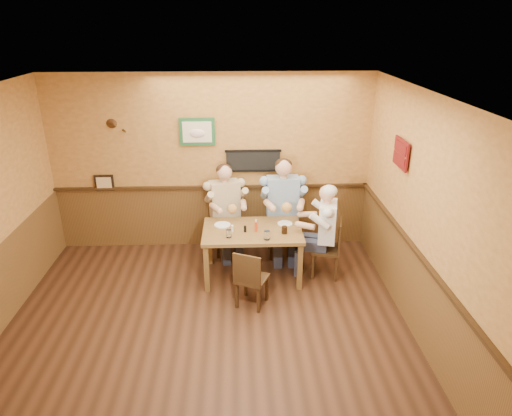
{
  "coord_description": "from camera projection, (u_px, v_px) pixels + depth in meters",
  "views": [
    {
      "loc": [
        0.41,
        -4.41,
        3.53
      ],
      "look_at": [
        0.65,
        1.38,
        1.1
      ],
      "focal_mm": 32.0,
      "sensor_mm": 36.0,
      "label": 1
    }
  ],
  "objects": [
    {
      "name": "room",
      "position": [
        213.0,
        202.0,
        4.92
      ],
      "size": [
        5.02,
        5.03,
        2.81
      ],
      "color": "black",
      "rests_on": "ground"
    },
    {
      "name": "chair_near_side",
      "position": [
        252.0,
        277.0,
        5.92
      ],
      "size": [
        0.5,
        0.5,
        0.81
      ],
      "primitive_type": null,
      "rotation": [
        0.0,
        0.0,
        2.72
      ],
      "color": "#3A2612",
      "rests_on": "ground"
    },
    {
      "name": "plate_far_left",
      "position": [
        222.0,
        225.0,
        6.58
      ],
      "size": [
        0.3,
        0.3,
        0.02
      ],
      "primitive_type": "cylinder",
      "rotation": [
        0.0,
        0.0,
        0.36
      ],
      "color": "white",
      "rests_on": "dining_table"
    },
    {
      "name": "water_glass_mid",
      "position": [
        267.0,
        235.0,
        6.14
      ],
      "size": [
        0.11,
        0.11,
        0.13
      ],
      "primitive_type": "cylinder",
      "rotation": [
        0.0,
        0.0,
        0.41
      ],
      "color": "white",
      "rests_on": "dining_table"
    },
    {
      "name": "water_glass_left",
      "position": [
        229.0,
        234.0,
        6.21
      ],
      "size": [
        0.08,
        0.08,
        0.11
      ],
      "primitive_type": "cylinder",
      "rotation": [
        0.0,
        0.0,
        -0.08
      ],
      "color": "white",
      "rests_on": "dining_table"
    },
    {
      "name": "pepper_shaker",
      "position": [
        245.0,
        229.0,
        6.37
      ],
      "size": [
        0.04,
        0.04,
        0.09
      ],
      "primitive_type": "cylinder",
      "rotation": [
        0.0,
        0.0,
        -0.19
      ],
      "color": "black",
      "rests_on": "dining_table"
    },
    {
      "name": "diner_tan_shirt",
      "position": [
        225.0,
        214.0,
        7.19
      ],
      "size": [
        0.76,
        0.76,
        1.33
      ],
      "primitive_type": null,
      "rotation": [
        0.0,
        0.0,
        0.27
      ],
      "color": "beige",
      "rests_on": "ground"
    },
    {
      "name": "hot_sauce_bottle",
      "position": [
        256.0,
        226.0,
        6.37
      ],
      "size": [
        0.04,
        0.04,
        0.16
      ],
      "primitive_type": "cylinder",
      "rotation": [
        0.0,
        0.0,
        0.09
      ],
      "color": "red",
      "rests_on": "dining_table"
    },
    {
      "name": "chair_back_right",
      "position": [
        282.0,
        225.0,
        7.19
      ],
      "size": [
        0.47,
        0.47,
        1.0
      ],
      "primitive_type": null,
      "rotation": [
        0.0,
        0.0,
        0.02
      ],
      "color": "#3A2612",
      "rests_on": "ground"
    },
    {
      "name": "diner_white_elder",
      "position": [
        327.0,
        236.0,
        6.53
      ],
      "size": [
        0.69,
        0.69,
        1.26
      ],
      "primitive_type": null,
      "rotation": [
        0.0,
        0.0,
        -1.79
      ],
      "color": "silver",
      "rests_on": "ground"
    },
    {
      "name": "salt_shaker",
      "position": [
        232.0,
        228.0,
        6.38
      ],
      "size": [
        0.05,
        0.05,
        0.1
      ],
      "primitive_type": "cylinder",
      "rotation": [
        0.0,
        0.0,
        -0.31
      ],
      "color": "silver",
      "rests_on": "dining_table"
    },
    {
      "name": "diner_blue_polo",
      "position": [
        282.0,
        213.0,
        7.11
      ],
      "size": [
        0.67,
        0.67,
        1.43
      ],
      "primitive_type": null,
      "rotation": [
        0.0,
        0.0,
        0.02
      ],
      "color": "#819EC1",
      "rests_on": "ground"
    },
    {
      "name": "plate_far_right",
      "position": [
        285.0,
        224.0,
        6.63
      ],
      "size": [
        0.28,
        0.28,
        0.01
      ],
      "primitive_type": "cylinder",
      "rotation": [
        0.0,
        0.0,
        -0.41
      ],
      "color": "white",
      "rests_on": "dining_table"
    },
    {
      "name": "chair_right_end",
      "position": [
        326.0,
        248.0,
        6.61
      ],
      "size": [
        0.49,
        0.49,
        0.88
      ],
      "primitive_type": null,
      "rotation": [
        0.0,
        0.0,
        -1.79
      ],
      "color": "#3A2612",
      "rests_on": "ground"
    },
    {
      "name": "dining_table",
      "position": [
        252.0,
        235.0,
        6.49
      ],
      "size": [
        1.4,
        0.9,
        0.75
      ],
      "color": "brown",
      "rests_on": "ground"
    },
    {
      "name": "chair_back_left",
      "position": [
        225.0,
        225.0,
        7.26
      ],
      "size": [
        0.53,
        0.53,
        0.93
      ],
      "primitive_type": null,
      "rotation": [
        0.0,
        0.0,
        0.27
      ],
      "color": "#3A2612",
      "rests_on": "ground"
    },
    {
      "name": "cola_tumbler",
      "position": [
        284.0,
        230.0,
        6.33
      ],
      "size": [
        0.1,
        0.1,
        0.1
      ],
      "primitive_type": "cylinder",
      "rotation": [
        0.0,
        0.0,
        -0.26
      ],
      "color": "black",
      "rests_on": "dining_table"
    }
  ]
}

